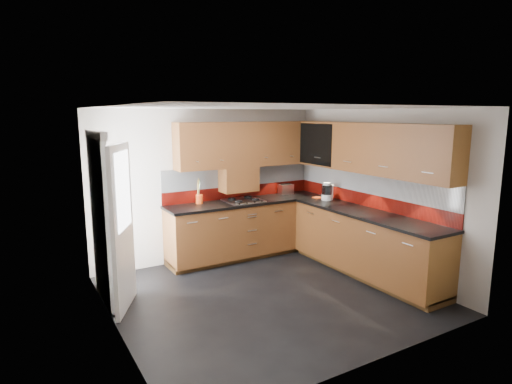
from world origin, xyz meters
TOP-DOWN VIEW (x-y plane):
  - room at (0.00, 0.00)m, footprint 4.00×3.80m
  - base_cabinets at (1.07, 0.72)m, footprint 2.70×3.20m
  - countertop at (1.05, 0.70)m, footprint 2.72×3.22m
  - backsplash at (1.28, 0.93)m, footprint 2.70×3.20m
  - upper_cabinets at (1.23, 0.78)m, footprint 2.50×3.20m
  - extractor_hood at (0.45, 1.64)m, footprint 0.60×0.33m
  - glass_cabinet at (1.71, 1.07)m, footprint 0.32×0.80m
  - back_door at (-1.78, 0.75)m, footprint 0.42×1.19m
  - gas_hob at (0.45, 1.47)m, footprint 0.58×0.51m
  - utensil_pot at (-0.24, 1.67)m, footprint 0.11×0.11m
  - toaster at (1.40, 1.66)m, footprint 0.25×0.15m
  - food_processor at (1.67, 0.87)m, footprint 0.17×0.17m
  - paper_towel at (1.72, 0.87)m, footprint 0.15×0.15m
  - orange_cloth at (1.65, 1.08)m, footprint 0.15×0.13m

SIDE VIEW (x-z plane):
  - base_cabinets at x=1.07m, z-range -0.04..0.91m
  - countertop at x=1.05m, z-range 0.90..0.94m
  - orange_cloth at x=1.65m, z-range 0.94..0.96m
  - gas_hob at x=0.45m, z-range 0.93..0.98m
  - toaster at x=1.40m, z-range 0.94..1.12m
  - utensil_pot at x=-0.24m, z-range 0.83..1.23m
  - back_door at x=-1.78m, z-range 0.01..2.05m
  - paper_towel at x=1.72m, z-range 0.94..1.19m
  - food_processor at x=1.67m, z-range 0.93..1.22m
  - backsplash at x=1.28m, z-range 0.94..1.48m
  - extractor_hood at x=0.45m, z-range 1.08..1.48m
  - room at x=0.00m, z-range 0.18..2.82m
  - upper_cabinets at x=1.23m, z-range 1.48..2.20m
  - glass_cabinet at x=1.71m, z-range 1.54..2.20m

